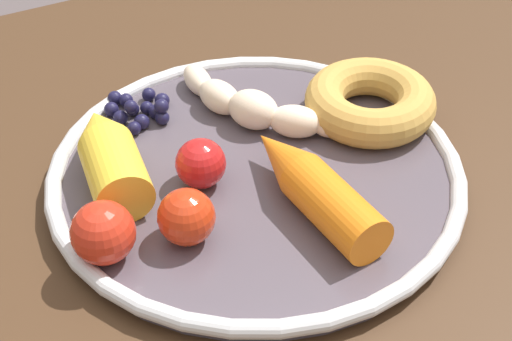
# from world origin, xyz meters

# --- Properties ---
(dining_table) EXTENTS (1.00, 0.71, 0.75)m
(dining_table) POSITION_xyz_m (0.00, 0.00, 0.64)
(dining_table) COLOR #442C1A
(dining_table) RESTS_ON ground_plane
(plate) EXTENTS (0.30, 0.30, 0.02)m
(plate) POSITION_xyz_m (0.03, -0.02, 0.76)
(plate) COLOR #514750
(plate) RESTS_ON dining_table
(banana) EXTENTS (0.10, 0.14, 0.03)m
(banana) POSITION_xyz_m (-0.00, -0.07, 0.77)
(banana) COLOR beige
(banana) RESTS_ON plate
(carrot_orange) EXTENTS (0.04, 0.13, 0.03)m
(carrot_orange) POSITION_xyz_m (0.01, 0.03, 0.78)
(carrot_orange) COLOR orange
(carrot_orange) RESTS_ON plate
(carrot_yellow) EXTENTS (0.05, 0.11, 0.04)m
(carrot_yellow) POSITION_xyz_m (0.12, -0.06, 0.78)
(carrot_yellow) COLOR yellow
(carrot_yellow) RESTS_ON plate
(donut) EXTENTS (0.14, 0.14, 0.03)m
(donut) POSITION_xyz_m (-0.08, -0.04, 0.77)
(donut) COLOR gold
(donut) RESTS_ON plate
(blueberry_pile) EXTENTS (0.05, 0.06, 0.02)m
(blueberry_pile) POSITION_xyz_m (0.08, -0.12, 0.77)
(blueberry_pile) COLOR #191638
(blueberry_pile) RESTS_ON plate
(tomato_near) EXTENTS (0.04, 0.04, 0.04)m
(tomato_near) POSITION_xyz_m (0.15, 0.01, 0.78)
(tomato_near) COLOR red
(tomato_near) RESTS_ON plate
(tomato_mid) EXTENTS (0.04, 0.04, 0.04)m
(tomato_mid) POSITION_xyz_m (0.07, -0.03, 0.78)
(tomato_mid) COLOR red
(tomato_mid) RESTS_ON plate
(tomato_far) EXTENTS (0.04, 0.04, 0.04)m
(tomato_far) POSITION_xyz_m (0.10, 0.02, 0.78)
(tomato_far) COLOR red
(tomato_far) RESTS_ON plate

